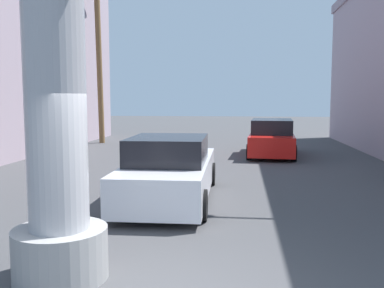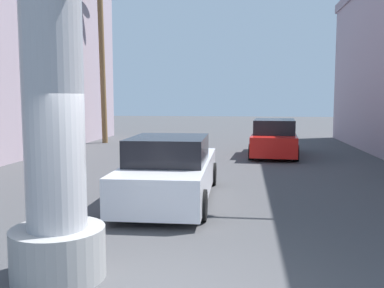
{
  "view_description": "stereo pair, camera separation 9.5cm",
  "coord_description": "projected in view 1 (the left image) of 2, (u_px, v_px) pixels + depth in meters",
  "views": [
    {
      "loc": [
        1.04,
        -4.59,
        2.43
      ],
      "look_at": [
        0.0,
        4.42,
        1.47
      ],
      "focal_mm": 40.0,
      "sensor_mm": 36.0,
      "label": 1
    },
    {
      "loc": [
        1.14,
        -4.58,
        2.43
      ],
      "look_at": [
        0.0,
        4.42,
        1.47
      ],
      "focal_mm": 40.0,
      "sensor_mm": 36.0,
      "label": 2
    }
  ],
  "objects": [
    {
      "name": "ground_plane",
      "position": [
        210.0,
        170.0,
        14.79
      ],
      "size": [
        91.87,
        91.87,
        0.0
      ],
      "primitive_type": "plane",
      "color": "#424244"
    },
    {
      "name": "car_lead",
      "position": [
        170.0,
        171.0,
        10.28
      ],
      "size": [
        2.07,
        5.21,
        1.56
      ],
      "color": "black",
      "rests_on": "ground"
    },
    {
      "name": "palm_tree_far_left",
      "position": [
        100.0,
        27.0,
        22.95
      ],
      "size": [
        3.03,
        3.07,
        9.57
      ],
      "color": "brown",
      "rests_on": "ground"
    },
    {
      "name": "car_far",
      "position": [
        272.0,
        138.0,
        18.48
      ],
      "size": [
        2.22,
        4.74,
        1.56
      ],
      "color": "black",
      "rests_on": "ground"
    }
  ]
}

